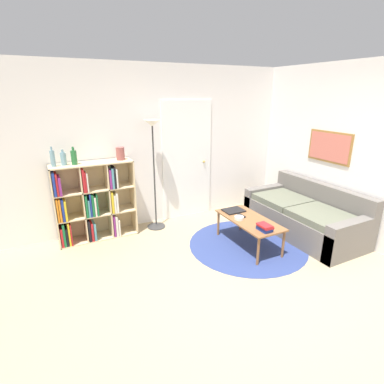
{
  "coord_description": "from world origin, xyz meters",
  "views": [
    {
      "loc": [
        -1.92,
        -2.13,
        2.17
      ],
      "look_at": [
        -0.15,
        1.38,
        0.85
      ],
      "focal_mm": 28.0,
      "sensor_mm": 36.0,
      "label": 1
    }
  ],
  "objects_px": {
    "bottle_right": "(74,157)",
    "coffee_table": "(249,222)",
    "bowl": "(239,218)",
    "bottle_left": "(53,158)",
    "bookshelf": "(92,203)",
    "bottle_middle": "(63,159)",
    "floor_lamp": "(153,147)",
    "couch": "(306,216)",
    "laptop": "(234,210)",
    "vase_on_shelf": "(120,154)"
  },
  "relations": [
    {
      "from": "floor_lamp",
      "to": "bowl",
      "type": "xyz_separation_m",
      "value": [
        0.85,
        -1.16,
        -0.92
      ]
    },
    {
      "from": "couch",
      "to": "bottle_left",
      "type": "distance_m",
      "value": 3.9
    },
    {
      "from": "bowl",
      "to": "bottle_left",
      "type": "xyz_separation_m",
      "value": [
        -2.28,
        1.2,
        0.86
      ]
    },
    {
      "from": "bookshelf",
      "to": "bottle_middle",
      "type": "height_order",
      "value": "bottle_middle"
    },
    {
      "from": "vase_on_shelf",
      "to": "bottle_right",
      "type": "bearing_deg",
      "value": -178.93
    },
    {
      "from": "coffee_table",
      "to": "bottle_middle",
      "type": "bearing_deg",
      "value": 150.61
    },
    {
      "from": "couch",
      "to": "bottle_middle",
      "type": "relative_size",
      "value": 8.54
    },
    {
      "from": "bottle_left",
      "to": "bottle_middle",
      "type": "relative_size",
      "value": 1.24
    },
    {
      "from": "bottle_right",
      "to": "couch",
      "type": "bearing_deg",
      "value": -21.69
    },
    {
      "from": "bottle_right",
      "to": "coffee_table",
      "type": "bearing_deg",
      "value": -30.45
    },
    {
      "from": "coffee_table",
      "to": "bowl",
      "type": "relative_size",
      "value": 8.0
    },
    {
      "from": "coffee_table",
      "to": "bowl",
      "type": "height_order",
      "value": "bowl"
    },
    {
      "from": "floor_lamp",
      "to": "bottle_right",
      "type": "distance_m",
      "value": 1.16
    },
    {
      "from": "bookshelf",
      "to": "vase_on_shelf",
      "type": "xyz_separation_m",
      "value": [
        0.49,
        -0.01,
        0.72
      ]
    },
    {
      "from": "laptop",
      "to": "vase_on_shelf",
      "type": "distance_m",
      "value": 1.92
    },
    {
      "from": "couch",
      "to": "laptop",
      "type": "distance_m",
      "value": 1.21
    },
    {
      "from": "couch",
      "to": "bottle_left",
      "type": "relative_size",
      "value": 6.86
    },
    {
      "from": "floor_lamp",
      "to": "bottle_left",
      "type": "xyz_separation_m",
      "value": [
        -1.43,
        0.04,
        -0.05
      ]
    },
    {
      "from": "floor_lamp",
      "to": "bottle_middle",
      "type": "height_order",
      "value": "floor_lamp"
    },
    {
      "from": "bookshelf",
      "to": "couch",
      "type": "height_order",
      "value": "bookshelf"
    },
    {
      "from": "bottle_left",
      "to": "bottle_middle",
      "type": "height_order",
      "value": "bottle_left"
    },
    {
      "from": "bowl",
      "to": "bottle_left",
      "type": "relative_size",
      "value": 0.48
    },
    {
      "from": "bookshelf",
      "to": "laptop",
      "type": "xyz_separation_m",
      "value": [
        1.95,
        -0.92,
        -0.14
      ]
    },
    {
      "from": "coffee_table",
      "to": "bowl",
      "type": "distance_m",
      "value": 0.16
    },
    {
      "from": "bowl",
      "to": "bottle_right",
      "type": "relative_size",
      "value": 0.53
    },
    {
      "from": "coffee_table",
      "to": "bottle_left",
      "type": "bearing_deg",
      "value": 152.46
    },
    {
      "from": "floor_lamp",
      "to": "coffee_table",
      "type": "height_order",
      "value": "floor_lamp"
    },
    {
      "from": "bowl",
      "to": "bottle_right",
      "type": "height_order",
      "value": "bottle_right"
    },
    {
      "from": "floor_lamp",
      "to": "coffee_table",
      "type": "distance_m",
      "value": 1.85
    },
    {
      "from": "bottle_left",
      "to": "vase_on_shelf",
      "type": "height_order",
      "value": "bottle_left"
    },
    {
      "from": "couch",
      "to": "bookshelf",
      "type": "bearing_deg",
      "value": 156.96
    },
    {
      "from": "laptop",
      "to": "bowl",
      "type": "height_order",
      "value": "bowl"
    },
    {
      "from": "bowl",
      "to": "couch",
      "type": "bearing_deg",
      "value": -4.34
    },
    {
      "from": "vase_on_shelf",
      "to": "bookshelf",
      "type": "bearing_deg",
      "value": 179.33
    },
    {
      "from": "couch",
      "to": "bottle_right",
      "type": "bearing_deg",
      "value": 158.31
    },
    {
      "from": "bowl",
      "to": "bottle_left",
      "type": "height_order",
      "value": "bottle_left"
    },
    {
      "from": "floor_lamp",
      "to": "bowl",
      "type": "height_order",
      "value": "floor_lamp"
    },
    {
      "from": "bowl",
      "to": "bottle_left",
      "type": "bearing_deg",
      "value": 152.28
    },
    {
      "from": "floor_lamp",
      "to": "bookshelf",
      "type": "bearing_deg",
      "value": 176.59
    },
    {
      "from": "coffee_table",
      "to": "bottle_middle",
      "type": "xyz_separation_m",
      "value": [
        -2.28,
        1.29,
        0.91
      ]
    },
    {
      "from": "bottle_middle",
      "to": "floor_lamp",
      "type": "bearing_deg",
      "value": -2.9
    },
    {
      "from": "couch",
      "to": "bottle_left",
      "type": "xyz_separation_m",
      "value": [
        -3.52,
        1.29,
        1.04
      ]
    },
    {
      "from": "bookshelf",
      "to": "bowl",
      "type": "height_order",
      "value": "bookshelf"
    },
    {
      "from": "floor_lamp",
      "to": "bowl",
      "type": "bearing_deg",
      "value": -53.73
    },
    {
      "from": "bowl",
      "to": "vase_on_shelf",
      "type": "relative_size",
      "value": 0.69
    },
    {
      "from": "bowl",
      "to": "bottle_middle",
      "type": "height_order",
      "value": "bottle_middle"
    },
    {
      "from": "couch",
      "to": "bottle_right",
      "type": "relative_size",
      "value": 7.52
    },
    {
      "from": "bowl",
      "to": "laptop",
      "type": "bearing_deg",
      "value": 69.98
    },
    {
      "from": "laptop",
      "to": "bottle_left",
      "type": "relative_size",
      "value": 1.14
    },
    {
      "from": "bowl",
      "to": "floor_lamp",
      "type": "bearing_deg",
      "value": 126.27
    }
  ]
}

